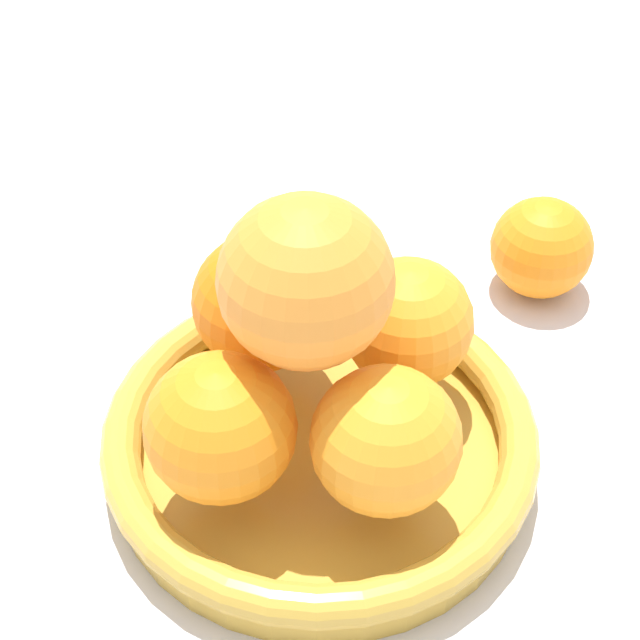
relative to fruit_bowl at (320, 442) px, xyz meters
name	(u,v)px	position (x,y,z in m)	size (l,w,h in m)	color
ground_plane	(320,464)	(0.00, 0.00, -0.02)	(4.00, 4.00, 0.00)	silver
fruit_bowl	(320,442)	(0.00, 0.00, 0.00)	(0.23, 0.23, 0.04)	gold
orange_pile	(312,348)	(0.00, 0.00, 0.07)	(0.17, 0.16, 0.14)	orange
stray_orange	(542,248)	(0.18, -0.11, 0.01)	(0.06, 0.06, 0.06)	orange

